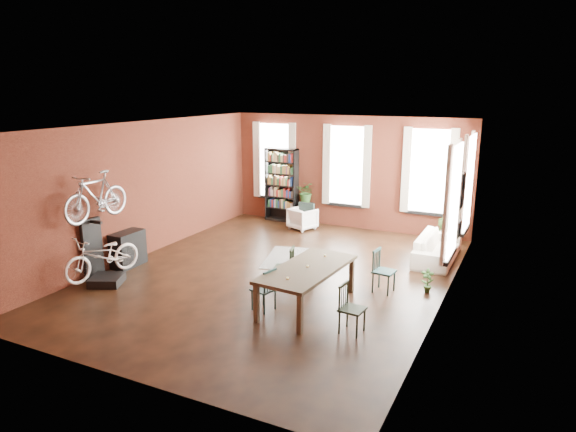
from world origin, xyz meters
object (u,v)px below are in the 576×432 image
Objects in this scene: dining_table at (307,287)px; dining_chair_b at (284,268)px; plant_stand at (306,213)px; console_table at (128,249)px; cream_sofa at (438,243)px; white_armchair at (303,218)px; bicycle_floor at (101,237)px; dining_chair_d at (384,271)px; dining_chair_a at (264,289)px; dining_chair_c at (352,309)px; bookshelf at (282,185)px; bike_trainer at (107,280)px.

dining_chair_b reaches higher than dining_table.
console_table is at bearing -111.84° from plant_stand.
white_armchair is at bearing 74.72° from cream_sofa.
white_armchair is 5.11m from console_table.
dining_chair_d is at bearing 33.51° from bicycle_floor.
dining_chair_a is at bearing 151.26° from cream_sofa.
plant_stand is (-3.55, 4.15, -0.11)m from dining_chair_d.
dining_chair_d is (1.73, 1.79, 0.03)m from dining_chair_a.
dining_chair_c is at bearing 98.87° from dining_chair_a.
bookshelf is (-4.37, 6.09, 0.68)m from dining_chair_c.
dining_table is 1.26m from dining_chair_c.
dining_chair_b is 3.98m from cream_sofa.
white_armchair is at bearing 82.94° from bicycle_floor.
dining_chair_a is (-0.65, -0.49, 0.02)m from dining_table.
plant_stand is at bearing 74.92° from bike_trainer.
dining_chair_d is (1.88, 0.67, 0.01)m from dining_chair_b.
white_armchair is (-1.49, 4.20, -0.08)m from dining_chair_b.
dining_chair_d is 5.47m from plant_stand.
white_armchair is 4.12m from cream_sofa.
dining_chair_d is at bearing 54.98° from dining_table.
bike_trainer is 0.76× the size of console_table.
white_armchair is at bearing 50.22° from dining_chair_d.
dining_table is 5.35m from white_armchair.
bookshelf reaches higher than cream_sofa.
bike_trainer is (-5.24, -2.12, -0.34)m from dining_chair_d.
bookshelf reaches higher than dining_chair_d.
dining_chair_c is at bearing 41.78° from dining_chair_b.
bookshelf is at bearing 180.00° from plant_stand.
dining_chair_d is at bearing -49.46° from plant_stand.
console_table is 1.31m from bicycle_floor.
dining_chair_c is at bearing -173.03° from dining_chair_d.
cream_sofa reaches higher than white_armchair.
dining_chair_a is at bearing -138.56° from dining_table.
dining_chair_b reaches higher than white_armchair.
white_armchair is (-1.64, 5.33, -0.06)m from dining_chair_a.
bicycle_floor is (-5.87, -4.59, 0.61)m from cream_sofa.
dining_chair_a is 0.96× the size of dining_chair_c.
dining_chair_c is at bearing 1.97° from bike_trainer.
dining_chair_b is 5.10m from plant_stand.
bookshelf is at bearing 71.05° from cream_sofa.
bike_trainer is at bearing -80.98° from dining_chair_b.
dining_chair_c is at bearing -54.34° from bookshelf.
bicycle_floor is (0.36, -1.09, 0.62)m from console_table.
bookshelf is (-4.35, 4.15, 0.67)m from dining_chair_d.
dining_chair_b is 1.02× the size of dining_chair_c.
dining_chair_c is at bearing -8.94° from console_table.
dining_chair_b is 0.39× the size of bookshelf.
dining_chair_d reaches higher than dining_chair_c.
dining_chair_b is 0.41× the size of cream_sofa.
bike_trainer is at bearing -98.04° from bookshelf.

